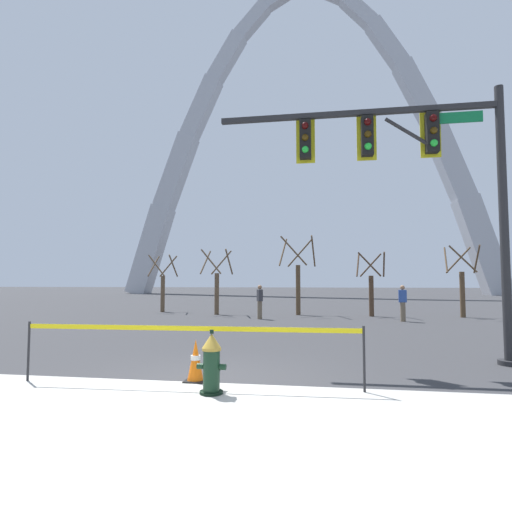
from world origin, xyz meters
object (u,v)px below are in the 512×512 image
at_px(traffic_signal_gantry, 417,168).
at_px(pedestrian_walking_left, 403,303).
at_px(traffic_cone_by_hydrant, 196,361).
at_px(monument_arch, 305,153).
at_px(fire_hydrant, 212,364).
at_px(pedestrian_standing_center, 260,302).

distance_m(traffic_signal_gantry, pedestrian_walking_left, 10.12).
distance_m(traffic_cone_by_hydrant, monument_arch, 53.99).
xyz_separation_m(fire_hydrant, traffic_cone_by_hydrant, (-0.48, 0.71, -0.11)).
relative_size(traffic_signal_gantry, pedestrian_standing_center, 4.04).
height_order(fire_hydrant, pedestrian_walking_left, pedestrian_walking_left).
xyz_separation_m(monument_arch, pedestrian_walking_left, (5.52, -38.47, -19.26)).
distance_m(traffic_signal_gantry, pedestrian_standing_center, 11.33).
distance_m(traffic_signal_gantry, monument_arch, 50.58).
height_order(fire_hydrant, traffic_signal_gantry, traffic_signal_gantry).
height_order(traffic_cone_by_hydrant, pedestrian_walking_left, pedestrian_walking_left).
distance_m(fire_hydrant, pedestrian_standing_center, 12.74).
xyz_separation_m(traffic_cone_by_hydrant, pedestrian_standing_center, (-0.65, 11.97, 0.46)).
xyz_separation_m(fire_hydrant, pedestrian_walking_left, (5.26, 12.50, 0.35)).
relative_size(traffic_cone_by_hydrant, traffic_signal_gantry, 0.11).
xyz_separation_m(traffic_cone_by_hydrant, monument_arch, (0.22, 50.26, 19.71)).
relative_size(fire_hydrant, monument_arch, 0.02).
xyz_separation_m(traffic_signal_gantry, monument_arch, (-4.09, 47.88, 15.81)).
relative_size(traffic_signal_gantry, pedestrian_walking_left, 4.04).
bearing_deg(pedestrian_walking_left, monument_arch, 98.17).
distance_m(traffic_cone_by_hydrant, pedestrian_standing_center, 11.99).
relative_size(traffic_cone_by_hydrant, monument_arch, 0.01).
bearing_deg(traffic_signal_gantry, pedestrian_walking_left, 81.33).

